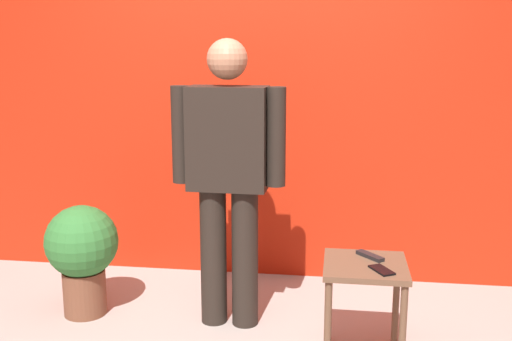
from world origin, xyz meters
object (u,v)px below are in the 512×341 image
object	(u,v)px
tv_remote	(370,256)
cell_phone	(382,270)
standing_person	(228,170)
side_table	(365,282)
potted_plant	(82,251)

from	to	relation	value
tv_remote	cell_phone	bearing A→B (deg)	-117.30
standing_person	tv_remote	xyz separation A→B (m)	(0.80, -0.25, -0.39)
cell_phone	tv_remote	distance (m)	0.19
standing_person	side_table	xyz separation A→B (m)	(0.77, -0.34, -0.50)
side_table	tv_remote	bearing A→B (deg)	73.58
cell_phone	tv_remote	xyz separation A→B (m)	(-0.05, 0.19, 0.01)
side_table	cell_phone	size ratio (longest dim) A/B	3.73
standing_person	tv_remote	world-z (taller)	standing_person
potted_plant	standing_person	bearing A→B (deg)	0.35
side_table	tv_remote	world-z (taller)	tv_remote
potted_plant	cell_phone	bearing A→B (deg)	-13.61
cell_phone	tv_remote	size ratio (longest dim) A/B	0.85
standing_person	cell_phone	xyz separation A→B (m)	(0.85, -0.43, -0.39)
standing_person	potted_plant	bearing A→B (deg)	-179.65
side_table	tv_remote	size ratio (longest dim) A/B	3.16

